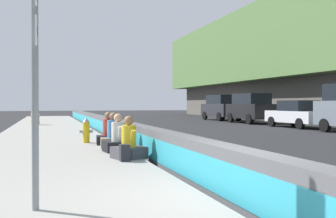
% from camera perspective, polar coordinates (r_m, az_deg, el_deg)
% --- Properties ---
extents(ground_plane, '(160.00, 160.00, 0.00)m').
position_cam_1_polar(ground_plane, '(6.16, 10.42, -13.51)').
color(ground_plane, '#232326').
rests_on(ground_plane, ground).
extents(sidewalk_strip, '(80.00, 4.40, 0.14)m').
position_cam_1_polar(sidewalk_strip, '(5.50, -15.85, -14.53)').
color(sidewalk_strip, gray).
rests_on(sidewalk_strip, ground_plane).
extents(jersey_barrier, '(76.00, 0.45, 0.85)m').
position_cam_1_polar(jersey_barrier, '(6.06, 10.40, -9.63)').
color(jersey_barrier, '#545456').
rests_on(jersey_barrier, ground_plane).
extents(route_sign_post, '(0.44, 0.09, 3.60)m').
position_cam_1_polar(route_sign_post, '(5.45, -18.48, 8.28)').
color(route_sign_post, gray).
rests_on(route_sign_post, sidewalk_strip).
extents(fire_hydrant, '(0.26, 0.46, 0.88)m').
position_cam_1_polar(fire_hydrant, '(14.26, -11.65, -2.96)').
color(fire_hydrant, gold).
rests_on(fire_hydrant, sidewalk_strip).
extents(seated_person_foreground, '(0.82, 0.91, 1.07)m').
position_cam_1_polar(seated_person_foreground, '(10.09, -5.63, -5.15)').
color(seated_person_foreground, '#424247').
rests_on(seated_person_foreground, sidewalk_strip).
extents(seated_person_middle, '(0.75, 0.85, 1.09)m').
position_cam_1_polar(seated_person_middle, '(11.51, -7.18, -4.39)').
color(seated_person_middle, black).
rests_on(seated_person_middle, sidewalk_strip).
extents(seated_person_rear, '(0.74, 0.84, 1.09)m').
position_cam_1_polar(seated_person_rear, '(12.67, -7.85, -3.91)').
color(seated_person_rear, '#706651').
rests_on(seated_person_rear, sidewalk_strip).
extents(seated_person_far, '(0.74, 0.84, 1.10)m').
position_cam_1_polar(seated_person_far, '(13.58, -8.55, -3.59)').
color(seated_person_far, black).
rests_on(seated_person_far, sidewalk_strip).
extents(backpack, '(0.32, 0.28, 0.40)m').
position_cam_1_polar(backpack, '(9.64, -6.19, -6.27)').
color(backpack, '#232328').
rests_on(backpack, sidewalk_strip).
extents(construction_barrel, '(0.54, 0.54, 0.95)m').
position_cam_1_polar(construction_barrel, '(27.21, -18.49, -1.14)').
color(construction_barrel, orange).
rests_on(construction_barrel, sidewalk_strip).
extents(parked_car_fourth, '(4.56, 2.07, 1.71)m').
position_cam_1_polar(parked_car_fourth, '(26.22, 18.03, -0.67)').
color(parked_car_fourth, silver).
rests_on(parked_car_fourth, ground_plane).
extents(parked_car_midline, '(4.80, 2.06, 2.28)m').
position_cam_1_polar(parked_car_midline, '(31.11, 11.75, 0.17)').
color(parked_car_midline, black).
rests_on(parked_car_midline, ground_plane).
extents(parked_car_far, '(4.86, 2.18, 2.28)m').
position_cam_1_polar(parked_car_far, '(36.13, 7.65, 0.26)').
color(parked_car_far, '#28282D').
rests_on(parked_car_far, ground_plane).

